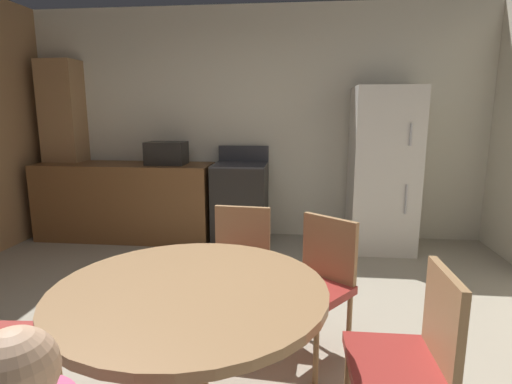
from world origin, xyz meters
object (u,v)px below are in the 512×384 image
Objects in this scene: microwave at (167,153)px; chair_north at (239,264)px; dining_table at (191,320)px; chair_east at (412,353)px; refrigerator at (383,170)px; chair_northeast at (318,279)px; oven_range at (241,203)px.

chair_north is at bearing -60.26° from microwave.
dining_table is 1.37× the size of chair_east.
refrigerator is 2.02× the size of chair_east.
chair_northeast is 0.82m from chair_east.
refrigerator is 3.21m from dining_table.
chair_north is at bearing -73.22° from chair_northeast.
dining_table is at bearing -85.84° from oven_range.
chair_north is at bearing -81.88° from oven_range.
chair_northeast is (0.58, 0.75, -0.10)m from dining_table.
oven_range is 0.92× the size of dining_table.
microwave reaches higher than chair_east.
chair_northeast is at bearing -70.07° from oven_range.
chair_northeast is (-0.77, -2.15, -0.38)m from refrigerator.
microwave is 0.51× the size of chair_northeast.
oven_range is 2.97m from dining_table.
dining_table is at bearing -115.00° from refrigerator.
chair_north is 1.28m from chair_east.
refrigerator is 2.02× the size of chair_north.
oven_range is at bearing -69.16° from chair_east.
refrigerator reaches higher than dining_table.
chair_east is (-0.40, -2.89, -0.38)m from refrigerator.
microwave is at bearing -145.96° from chair_north.
oven_range is at bearing 178.04° from refrigerator.
oven_range is 1.03m from microwave.
refrigerator is 4.00× the size of microwave.
oven_range is at bearing 0.24° from microwave.
dining_table is (0.21, -2.96, 0.14)m from oven_range.
microwave reaches higher than chair_northeast.
chair_east is at bearing -97.92° from refrigerator.
chair_northeast is at bearing -64.32° from chair_east.
microwave reaches higher than chair_north.
refrigerator is 1.47× the size of dining_table.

